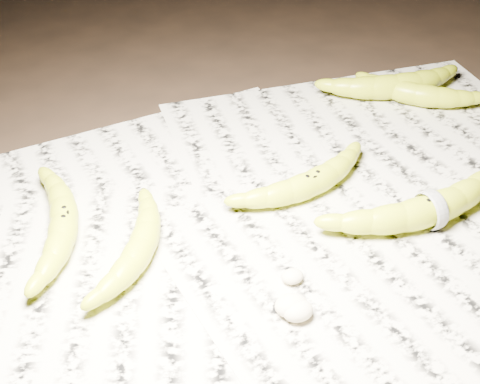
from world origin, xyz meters
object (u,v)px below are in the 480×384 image
object	(u,v)px
banana_taped	(431,207)
banana_center	(311,181)
banana_upper_a	(395,84)
banana_left_a	(63,220)
banana_left_b	(141,245)
banana_upper_b	(417,92)

from	to	relation	value
banana_taped	banana_center	bearing A→B (deg)	132.81
banana_center	banana_upper_a	world-z (taller)	banana_upper_a
banana_left_a	banana_taped	xyz separation A→B (m)	(0.44, -0.12, 0.00)
banana_left_b	banana_upper_b	size ratio (longest dim) A/B	1.00
banana_left_a	banana_center	size ratio (longest dim) A/B	1.04
banana_left_b	banana_taped	distance (m)	0.36
banana_left_a	banana_taped	bearing A→B (deg)	-96.72
banana_taped	banana_left_b	bearing A→B (deg)	165.42
banana_left_a	banana_center	world-z (taller)	same
banana_upper_a	banana_taped	bearing A→B (deg)	-105.31
banana_left_a	banana_upper_b	size ratio (longest dim) A/B	1.15
banana_left_a	banana_upper_a	xyz separation A→B (m)	(0.55, 0.19, 0.00)
banana_center	banana_upper_b	size ratio (longest dim) A/B	1.10
banana_left_a	banana_upper_b	world-z (taller)	same
banana_left_b	banana_center	size ratio (longest dim) A/B	0.90
banana_center	banana_taped	distance (m)	0.16
banana_left_b	banana_taped	size ratio (longest dim) A/B	0.71
banana_left_b	banana_taped	world-z (taller)	banana_taped
banana_upper_b	banana_taped	bearing A→B (deg)	-77.08
banana_upper_a	banana_left_a	bearing A→B (deg)	-156.34
banana_left_a	banana_left_b	world-z (taller)	banana_left_a
banana_left_b	banana_upper_a	size ratio (longest dim) A/B	0.84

